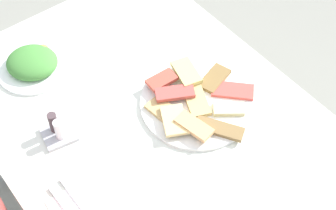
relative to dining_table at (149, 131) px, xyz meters
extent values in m
cube|color=silver|center=(0.00, 0.00, 0.06)|extent=(1.19, 0.87, 0.02)
cylinder|color=#47474B|center=(0.53, -0.37, -0.30)|extent=(0.04, 0.04, 0.71)
cylinder|color=white|center=(-0.05, -0.14, 0.08)|extent=(0.34, 0.34, 0.01)
cube|color=tan|center=(-0.05, -0.14, 0.10)|extent=(0.13, 0.10, 0.01)
cube|color=#DB4E44|center=(-0.09, -0.25, 0.09)|extent=(0.13, 0.13, 0.01)
cube|color=#D8D375|center=(0.04, -0.18, 0.11)|extent=(0.12, 0.09, 0.01)
cube|color=#C24D44|center=(0.00, -0.10, 0.11)|extent=(0.10, 0.13, 0.01)
cube|color=olive|center=(-0.17, -0.12, 0.09)|extent=(0.14, 0.11, 0.01)
cube|color=#EBC77F|center=(-0.08, -0.04, 0.11)|extent=(0.12, 0.11, 0.01)
cube|color=#D9CA88|center=(-0.14, -0.19, 0.10)|extent=(0.09, 0.10, 0.01)
cube|color=#C24D3C|center=(0.06, -0.10, 0.11)|extent=(0.05, 0.09, 0.01)
cube|color=olive|center=(-0.02, -0.24, 0.09)|extent=(0.09, 0.12, 0.01)
cube|color=tan|center=(-0.02, -0.04, 0.09)|extent=(0.10, 0.07, 0.01)
cube|color=#E0A76B|center=(-0.13, -0.06, 0.11)|extent=(0.12, 0.07, 0.01)
cylinder|color=white|center=(0.38, 0.17, 0.08)|extent=(0.23, 0.23, 0.01)
ellipsoid|color=#458838|center=(0.38, 0.17, 0.10)|extent=(0.22, 0.22, 0.06)
sphere|color=#DEE446|center=(0.40, 0.12, 0.10)|extent=(0.03, 0.03, 0.03)
cube|color=white|center=(-0.12, 0.33, 0.08)|extent=(0.12, 0.12, 0.00)
cube|color=silver|center=(-0.12, 0.31, 0.08)|extent=(0.19, 0.02, 0.00)
cube|color=silver|center=(-0.12, 0.34, 0.08)|extent=(0.18, 0.02, 0.00)
cube|color=#B2B2B7|center=(0.10, 0.24, 0.08)|extent=(0.10, 0.10, 0.01)
cylinder|color=white|center=(0.09, 0.24, 0.12)|extent=(0.03, 0.03, 0.07)
cylinder|color=#4B3B3E|center=(0.12, 0.24, 0.12)|extent=(0.03, 0.03, 0.07)
camera|label=1|loc=(-0.73, 0.50, 1.26)|focal=53.70mm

